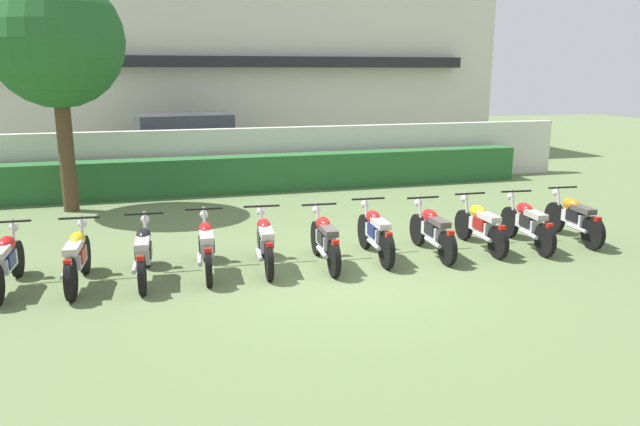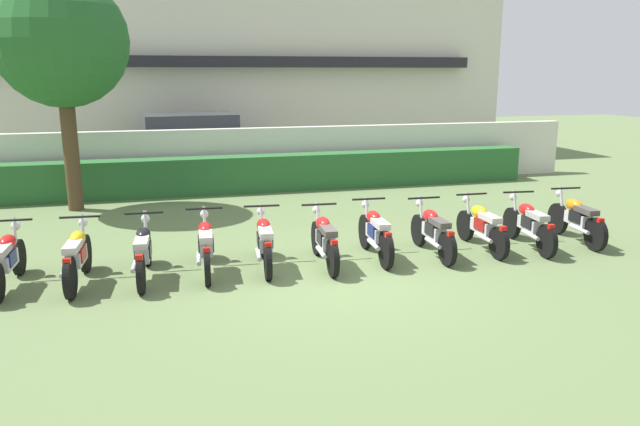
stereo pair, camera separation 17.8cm
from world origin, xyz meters
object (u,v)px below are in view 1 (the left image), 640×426
at_px(motorcycle_in_row_0, 6,261).
at_px(motorcycle_in_row_2, 144,252).
at_px(motorcycle_in_row_9, 527,223).
at_px(tree_near_inspector, 56,42).
at_px(motorcycle_in_row_7, 432,230).
at_px(motorcycle_in_row_8, 481,225).
at_px(motorcycle_in_row_6, 375,232).
at_px(motorcycle_in_row_3, 206,246).
at_px(motorcycle_in_row_5, 325,239).
at_px(parked_car, 190,146).
at_px(motorcycle_in_row_1, 77,257).
at_px(motorcycle_in_row_10, 574,218).
at_px(motorcycle_in_row_4, 265,242).

height_order(motorcycle_in_row_0, motorcycle_in_row_2, motorcycle_in_row_2).
bearing_deg(motorcycle_in_row_9, tree_near_inspector, 62.94).
relative_size(tree_near_inspector, motorcycle_in_row_7, 2.87).
distance_m(motorcycle_in_row_2, motorcycle_in_row_8, 5.83).
distance_m(motorcycle_in_row_6, motorcycle_in_row_7, 1.03).
height_order(motorcycle_in_row_3, motorcycle_in_row_8, motorcycle_in_row_3).
relative_size(motorcycle_in_row_0, motorcycle_in_row_8, 0.99).
relative_size(motorcycle_in_row_0, motorcycle_in_row_7, 0.99).
height_order(motorcycle_in_row_5, motorcycle_in_row_7, motorcycle_in_row_5).
distance_m(parked_car, tree_near_inspector, 5.76).
height_order(tree_near_inspector, motorcycle_in_row_1, tree_near_inspector).
bearing_deg(motorcycle_in_row_3, motorcycle_in_row_10, -86.69).
xyz_separation_m(parked_car, motorcycle_in_row_10, (6.38, -9.34, -0.49)).
relative_size(motorcycle_in_row_5, motorcycle_in_row_6, 0.99).
height_order(motorcycle_in_row_1, motorcycle_in_row_5, motorcycle_in_row_1).
bearing_deg(motorcycle_in_row_4, parked_car, 7.95).
height_order(tree_near_inspector, motorcycle_in_row_7, tree_near_inspector).
bearing_deg(motorcycle_in_row_3, motorcycle_in_row_8, -86.64).
bearing_deg(motorcycle_in_row_6, motorcycle_in_row_3, 92.98).
bearing_deg(motorcycle_in_row_8, motorcycle_in_row_1, 92.49).
relative_size(motorcycle_in_row_5, motorcycle_in_row_10, 0.99).
relative_size(motorcycle_in_row_0, motorcycle_in_row_5, 1.01).
height_order(motorcycle_in_row_3, motorcycle_in_row_5, motorcycle_in_row_5).
distance_m(tree_near_inspector, motorcycle_in_row_3, 6.76).
xyz_separation_m(motorcycle_in_row_6, motorcycle_in_row_10, (3.99, -0.01, -0.00)).
bearing_deg(motorcycle_in_row_4, motorcycle_in_row_1, 96.57).
bearing_deg(motorcycle_in_row_7, motorcycle_in_row_6, 86.57).
bearing_deg(motorcycle_in_row_8, motorcycle_in_row_4, 92.02).
bearing_deg(motorcycle_in_row_8, motorcycle_in_row_10, -88.61).
distance_m(motorcycle_in_row_9, motorcycle_in_row_10, 1.08).
bearing_deg(motorcycle_in_row_6, motorcycle_in_row_5, 102.29).
xyz_separation_m(motorcycle_in_row_2, motorcycle_in_row_3, (0.95, 0.08, 0.00)).
distance_m(motorcycle_in_row_1, motorcycle_in_row_6, 4.76).
bearing_deg(tree_near_inspector, motorcycle_in_row_7, -40.07).
height_order(motorcycle_in_row_0, motorcycle_in_row_3, motorcycle_in_row_3).
distance_m(motorcycle_in_row_0, motorcycle_in_row_8, 7.77).
bearing_deg(motorcycle_in_row_7, motorcycle_in_row_1, 92.14).
bearing_deg(parked_car, motorcycle_in_row_5, -86.72).
bearing_deg(motorcycle_in_row_10, motorcycle_in_row_6, 94.65).
relative_size(motorcycle_in_row_3, motorcycle_in_row_10, 1.03).
height_order(tree_near_inspector, motorcycle_in_row_4, tree_near_inspector).
bearing_deg(motorcycle_in_row_5, motorcycle_in_row_6, -77.71).
bearing_deg(motorcycle_in_row_7, motorcycle_in_row_4, 90.74).
height_order(tree_near_inspector, motorcycle_in_row_0, tree_near_inspector).
distance_m(motorcycle_in_row_8, motorcycle_in_row_9, 0.90).
bearing_deg(motorcycle_in_row_7, motorcycle_in_row_9, -88.23).
bearing_deg(motorcycle_in_row_8, motorcycle_in_row_2, 92.35).
distance_m(motorcycle_in_row_1, motorcycle_in_row_8, 6.79).
distance_m(motorcycle_in_row_3, motorcycle_in_row_4, 0.94).
xyz_separation_m(motorcycle_in_row_2, motorcycle_in_row_5, (2.87, -0.08, 0.00)).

